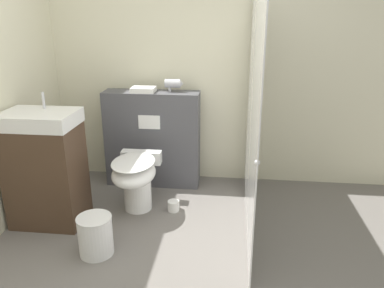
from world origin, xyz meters
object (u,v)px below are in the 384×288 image
at_px(sink_vanity, 46,168).
at_px(hair_drier, 174,84).
at_px(toilet, 136,177).
at_px(waste_bin, 96,235).

xyz_separation_m(sink_vanity, hair_drier, (0.98, 0.89, 0.59)).
distance_m(toilet, hair_drier, 1.02).
bearing_deg(sink_vanity, toilet, 19.60).
distance_m(sink_vanity, hair_drier, 1.45).
relative_size(hair_drier, waste_bin, 0.58).
bearing_deg(hair_drier, waste_bin, -107.13).
height_order(hair_drier, waste_bin, hair_drier).
bearing_deg(toilet, waste_bin, -102.09).
bearing_deg(sink_vanity, hair_drier, 42.50).
distance_m(toilet, sink_vanity, 0.78).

